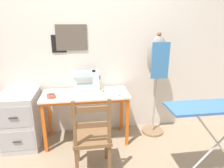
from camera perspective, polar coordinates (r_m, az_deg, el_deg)
ground_plane at (r=2.79m, az=-6.95°, el=-18.11°), size 14.00×14.00×0.00m
wall_back at (r=2.84m, az=-8.22°, el=10.41°), size 10.00×0.07×2.55m
sewing_table at (r=2.69m, az=-7.56°, el=-4.59°), size 1.14×0.48×0.71m
sewing_machine at (r=2.75m, az=-6.87°, el=0.80°), size 0.35×0.15×0.29m
fabric_bowl at (r=2.60m, az=-17.07°, el=-3.29°), size 0.11×0.11×0.05m
scissors at (r=2.54m, az=2.62°, el=-3.49°), size 0.11×0.14×0.01m
thread_spool_near_machine at (r=2.70m, az=-2.59°, el=-1.93°), size 0.04×0.04×0.03m
wooden_chair at (r=2.23m, az=-5.76°, el=-14.98°), size 0.40×0.38×0.92m
filing_cabinet at (r=2.95m, az=-24.49°, el=-9.24°), size 0.45×0.54×0.74m
dress_form at (r=2.81m, az=12.71°, el=5.41°), size 0.32×0.32×1.48m
ironing_board at (r=2.24m, az=29.37°, el=-6.36°), size 1.14×0.30×0.86m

